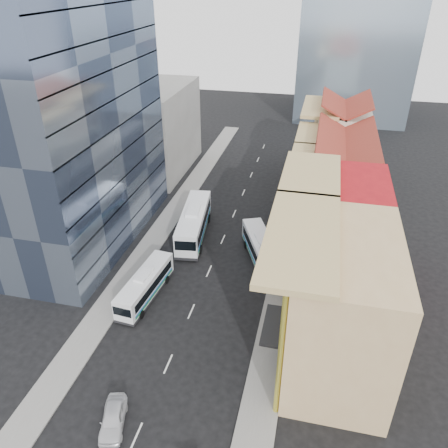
% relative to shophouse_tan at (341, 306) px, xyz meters
% --- Properties ---
extents(ground, '(200.00, 200.00, 0.00)m').
position_rel_shophouse_tan_xyz_m(ground, '(-14.00, -5.00, -6.00)').
color(ground, black).
rests_on(ground, ground).
extents(sidewalk_right, '(3.00, 90.00, 0.15)m').
position_rel_shophouse_tan_xyz_m(sidewalk_right, '(-5.50, 17.00, -5.92)').
color(sidewalk_right, slate).
rests_on(sidewalk_right, ground).
extents(sidewalk_left, '(3.00, 90.00, 0.15)m').
position_rel_shophouse_tan_xyz_m(sidewalk_left, '(-22.50, 17.00, -5.92)').
color(sidewalk_left, slate).
rests_on(sidewalk_left, ground).
extents(shophouse_tan, '(8.00, 14.00, 12.00)m').
position_rel_shophouse_tan_xyz_m(shophouse_tan, '(0.00, 0.00, 0.00)').
color(shophouse_tan, tan).
rests_on(shophouse_tan, ground).
extents(shophouse_red, '(8.00, 10.00, 12.00)m').
position_rel_shophouse_tan_xyz_m(shophouse_red, '(0.00, 12.00, 0.00)').
color(shophouse_red, '#AC1318').
rests_on(shophouse_red, ground).
extents(shophouse_cream_near, '(8.00, 9.00, 10.00)m').
position_rel_shophouse_tan_xyz_m(shophouse_cream_near, '(0.00, 21.50, -1.00)').
color(shophouse_cream_near, beige).
rests_on(shophouse_cream_near, ground).
extents(shophouse_cream_mid, '(8.00, 9.00, 10.00)m').
position_rel_shophouse_tan_xyz_m(shophouse_cream_mid, '(0.00, 30.50, -1.00)').
color(shophouse_cream_mid, beige).
rests_on(shophouse_cream_mid, ground).
extents(shophouse_cream_far, '(8.00, 12.00, 11.00)m').
position_rel_shophouse_tan_xyz_m(shophouse_cream_far, '(0.00, 41.00, -0.50)').
color(shophouse_cream_far, beige).
rests_on(shophouse_cream_far, ground).
extents(office_tower, '(12.00, 26.00, 30.00)m').
position_rel_shophouse_tan_xyz_m(office_tower, '(-31.00, 14.00, 9.00)').
color(office_tower, '#404C65').
rests_on(office_tower, ground).
extents(office_block_far, '(10.00, 18.00, 14.00)m').
position_rel_shophouse_tan_xyz_m(office_block_far, '(-30.00, 37.00, 1.00)').
color(office_block_far, gray).
rests_on(office_block_far, ground).
extents(bus_left_near, '(3.08, 9.64, 3.04)m').
position_rel_shophouse_tan_xyz_m(bus_left_near, '(-19.28, 4.16, -4.48)').
color(bus_left_near, white).
rests_on(bus_left_near, ground).
extents(bus_left_far, '(4.42, 12.56, 3.94)m').
position_rel_shophouse_tan_xyz_m(bus_left_far, '(-17.84, 17.08, -4.03)').
color(bus_left_far, white).
rests_on(bus_left_far, ground).
extents(bus_right, '(6.33, 10.44, 3.31)m').
position_rel_shophouse_tan_xyz_m(bus_right, '(-8.50, 13.30, -4.34)').
color(bus_right, white).
rests_on(bus_right, ground).
extents(sedan_left, '(2.81, 4.57, 1.45)m').
position_rel_shophouse_tan_xyz_m(sedan_left, '(-16.02, -10.51, -5.28)').
color(sedan_left, silver).
rests_on(sedan_left, ground).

